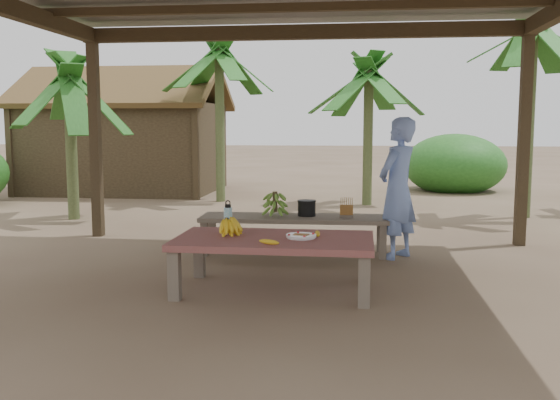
# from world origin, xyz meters

# --- Properties ---
(ground) EXTENTS (80.00, 80.00, 0.00)m
(ground) POSITION_xyz_m (0.00, 0.00, 0.00)
(ground) COLOR brown
(ground) RESTS_ON ground
(work_table) EXTENTS (1.81, 1.02, 0.50)m
(work_table) POSITION_xyz_m (-0.02, -0.26, 0.43)
(work_table) COLOR brown
(work_table) RESTS_ON ground
(bench) EXTENTS (2.21, 0.66, 0.45)m
(bench) POSITION_xyz_m (-0.00, 1.43, 0.39)
(bench) COLOR brown
(bench) RESTS_ON ground
(ripe_banana_bunch) EXTENTS (0.36, 0.33, 0.17)m
(ripe_banana_bunch) POSITION_xyz_m (-0.48, -0.15, 0.59)
(ripe_banana_bunch) COLOR yellow
(ripe_banana_bunch) RESTS_ON work_table
(plate) EXTENTS (0.28, 0.28, 0.04)m
(plate) POSITION_xyz_m (0.23, -0.27, 0.52)
(plate) COLOR white
(plate) RESTS_ON work_table
(loose_banana_front) EXTENTS (0.18, 0.07, 0.04)m
(loose_banana_front) POSITION_xyz_m (-0.02, -0.60, 0.52)
(loose_banana_front) COLOR yellow
(loose_banana_front) RESTS_ON work_table
(loose_banana_side) EXTENTS (0.06, 0.15, 0.04)m
(loose_banana_side) POSITION_xyz_m (0.37, -0.13, 0.52)
(loose_banana_side) COLOR yellow
(loose_banana_side) RESTS_ON work_table
(water_flask) EXTENTS (0.08, 0.08, 0.30)m
(water_flask) POSITION_xyz_m (-0.51, 0.03, 0.63)
(water_flask) COLOR #3EA5C3
(water_flask) RESTS_ON work_table
(green_banana_stalk) EXTENTS (0.27, 0.27, 0.31)m
(green_banana_stalk) POSITION_xyz_m (-0.23, 1.42, 0.60)
(green_banana_stalk) COLOR #598C2D
(green_banana_stalk) RESTS_ON bench
(cooking_pot) EXTENTS (0.21, 0.21, 0.18)m
(cooking_pot) POSITION_xyz_m (0.15, 1.47, 0.54)
(cooking_pot) COLOR black
(cooking_pot) RESTS_ON bench
(skewer_rack) EXTENTS (0.18, 0.08, 0.24)m
(skewer_rack) POSITION_xyz_m (0.62, 1.39, 0.57)
(skewer_rack) COLOR #A57F47
(skewer_rack) RESTS_ON bench
(woman) EXTENTS (0.65, 0.70, 1.61)m
(woman) POSITION_xyz_m (1.19, 1.33, 0.81)
(woman) COLOR #6E88D1
(woman) RESTS_ON ground
(hut) EXTENTS (4.40, 3.43, 2.85)m
(hut) POSITION_xyz_m (-4.50, 8.00, 1.10)
(hut) COLOR black
(hut) RESTS_ON ground
(banana_plant_ne) EXTENTS (1.80, 1.80, 3.34)m
(banana_plant_ne) POSITION_xyz_m (3.50, 4.79, 2.85)
(banana_plant_ne) COLOR #596638
(banana_plant_ne) RESTS_ON ground
(banana_plant_n) EXTENTS (1.80, 1.80, 2.74)m
(banana_plant_n) POSITION_xyz_m (0.94, 6.11, 2.26)
(banana_plant_n) COLOR #596638
(banana_plant_n) RESTS_ON ground
(banana_plant_nw) EXTENTS (1.80, 1.80, 3.20)m
(banana_plant_nw) POSITION_xyz_m (-1.95, 6.31, 2.71)
(banana_plant_nw) COLOR #596638
(banana_plant_nw) RESTS_ON ground
(banana_plant_w) EXTENTS (1.80, 1.80, 2.49)m
(banana_plant_w) POSITION_xyz_m (-3.82, 3.72, 2.01)
(banana_plant_w) COLOR #596638
(banana_plant_w) RESTS_ON ground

